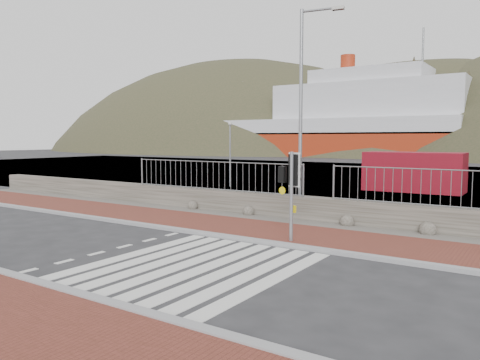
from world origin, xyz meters
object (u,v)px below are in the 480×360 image
Objects in this scene: ferry at (332,125)px; shipping_container at (414,172)px; traffic_signal_far at (291,177)px; streetlight at (304,101)px.

ferry is 9.13× the size of shipping_container.
ferry is 69.33m from traffic_signal_far.
traffic_signal_far is 5.61m from streetlight.
traffic_signal_far is at bearing -68.47° from ferry.
ferry is 64.27m from streetlight.
shipping_container is at bearing -62.51° from ferry.
shipping_container is (25.11, -48.26, -4.22)m from ferry.
streetlight is at bearing -97.93° from shipping_container.
traffic_signal_far is 0.34× the size of streetlight.
streetlight is at bearing -68.48° from ferry.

